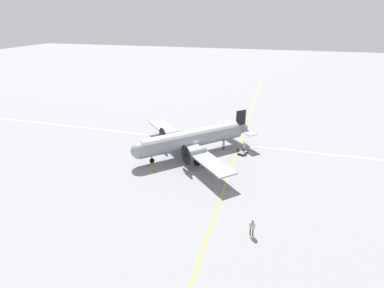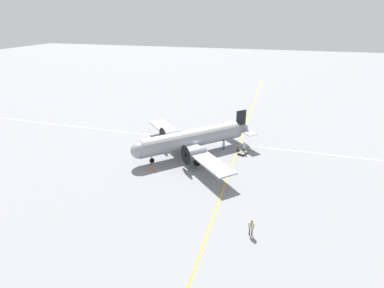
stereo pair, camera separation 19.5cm
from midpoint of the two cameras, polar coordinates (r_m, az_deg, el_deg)
name	(u,v)px [view 1 (the left image)]	position (r m, az deg, el deg)	size (l,w,h in m)	color
ground_plane	(192,153)	(45.17, -0.12, -1.81)	(300.00, 300.00, 0.00)	gray
apron_line_eastwest	(234,159)	(44.01, 7.94, -2.76)	(120.00, 0.16, 0.01)	gold
apron_line_northsouth	(201,140)	(49.83, 1.55, 0.70)	(0.16, 120.00, 0.01)	silver
airliner_main	(190,139)	(44.02, -0.55, 0.94)	(18.92, 18.89, 5.46)	#9399A3
crew_foreground	(252,226)	(29.69, 11.19, -15.03)	(0.27, 0.58, 1.70)	#2D2D33
passenger_boarding	(244,146)	(45.54, 9.78, -0.41)	(0.59, 0.34, 1.82)	navy
ramp_agent	(224,144)	(46.14, 5.91, 0.03)	(0.47, 0.38, 1.64)	navy
suitcase_near_door	(238,149)	(46.29, 8.57, -1.04)	(0.51, 0.20, 0.61)	#232328
suitcase_upright_spare	(239,151)	(45.86, 8.76, -1.30)	(0.49, 0.14, 0.61)	#232328
baggage_cart	(243,152)	(45.63, 9.53, -1.50)	(1.95, 1.63, 0.56)	#6B665B
traffic_cone	(153,169)	(40.65, -7.65, -4.65)	(0.45, 0.45, 0.59)	orange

